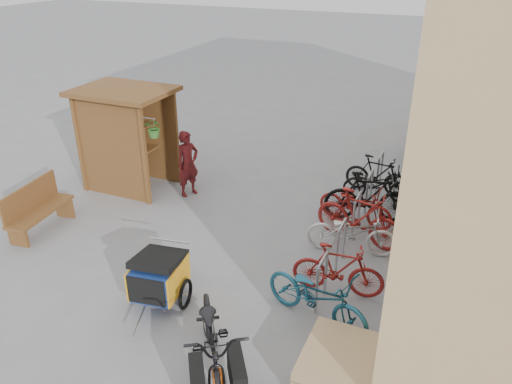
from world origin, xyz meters
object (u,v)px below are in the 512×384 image
at_px(bike_5, 369,197).
at_px(bike_2, 352,232).
at_px(bench, 37,208).
at_px(bike_1, 338,270).
at_px(cargo_bike, 213,345).
at_px(person_kiosk, 188,164).
at_px(shopping_carts, 422,138).
at_px(bike_7, 377,175).
at_px(bike_3, 359,217).
at_px(kiosk, 123,125).
at_px(bike_0, 317,296).
at_px(bike_6, 378,184).
at_px(child_trailer, 159,275).
at_px(pallet_stack, 340,365).
at_px(bike_4, 356,205).

bearing_deg(bike_5, bike_2, 163.12).
bearing_deg(bench, bike_1, -2.92).
distance_m(bench, cargo_bike, 5.53).
bearing_deg(person_kiosk, shopping_carts, -22.82).
bearing_deg(bike_7, bike_3, -169.86).
height_order(kiosk, bike_0, kiosk).
height_order(bike_1, bike_7, bike_1).
bearing_deg(bench, shopping_carts, 39.73).
relative_size(kiosk, bike_5, 1.35).
bearing_deg(bike_6, bike_3, 169.23).
height_order(shopping_carts, bike_1, shopping_carts).
distance_m(child_trailer, bike_0, 2.54).
relative_size(pallet_stack, person_kiosk, 0.77).
distance_m(kiosk, bike_7, 6.02).
distance_m(cargo_bike, bike_2, 3.88).
xyz_separation_m(cargo_bike, bike_5, (0.94, 5.15, -0.01)).
distance_m(pallet_stack, cargo_bike, 1.73).
xyz_separation_m(bench, bike_6, (6.09, 4.11, -0.10)).
distance_m(kiosk, bike_4, 5.59).
xyz_separation_m(person_kiosk, bike_6, (4.11, 1.45, -0.37)).
xyz_separation_m(pallet_stack, person_kiosk, (-4.71, 4.04, 0.57)).
xyz_separation_m(bike_3, bike_5, (-0.02, 0.93, 0.01)).
xyz_separation_m(bike_0, bike_4, (-0.18, 3.30, -0.06)).
bearing_deg(bike_1, bike_5, -4.76).
bearing_deg(cargo_bike, child_trailer, 111.89).
height_order(shopping_carts, bike_0, shopping_carts).
bearing_deg(bike_6, bike_0, 168.50).
distance_m(bench, bike_2, 6.30).
height_order(shopping_carts, cargo_bike, cargo_bike).
distance_m(bench, bike_4, 6.53).
bearing_deg(bike_5, bike_4, 119.49).
xyz_separation_m(bike_2, bike_6, (0.03, 2.40, -0.03)).
relative_size(kiosk, bike_3, 1.37).
relative_size(child_trailer, bike_7, 1.06).
relative_size(bike_3, bike_7, 1.19).
distance_m(bench, child_trailer, 3.70).
xyz_separation_m(child_trailer, bike_4, (2.30, 3.85, -0.09)).
relative_size(bike_4, bike_5, 0.88).
distance_m(pallet_stack, bike_7, 5.91).
bearing_deg(child_trailer, bike_2, 38.57).
bearing_deg(bike_7, bench, 134.29).
bearing_deg(person_kiosk, cargo_bike, -121.83).
height_order(bike_1, bike_5, bike_5).
xyz_separation_m(bike_0, bike_6, (0.04, 4.54, -0.07)).
height_order(shopping_carts, bike_6, shopping_carts).
height_order(pallet_stack, bike_3, bike_3).
xyz_separation_m(bike_0, bike_7, (-0.06, 4.91, -0.02)).
bearing_deg(bike_0, child_trailer, 120.69).
bearing_deg(cargo_bike, bike_2, 42.50).
relative_size(bike_0, bike_1, 1.20).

